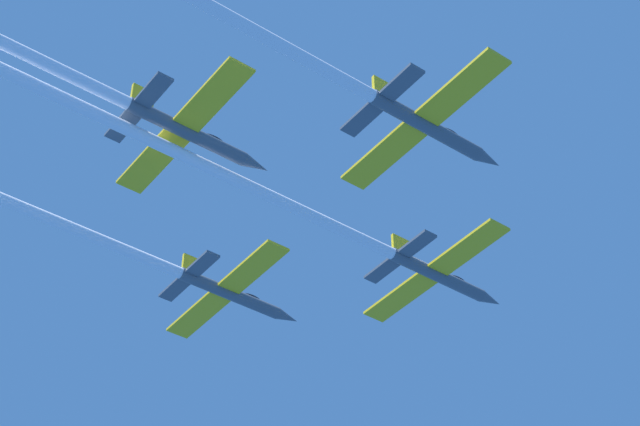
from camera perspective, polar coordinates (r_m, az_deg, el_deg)
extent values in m
cylinder|color=#4C5660|center=(111.22, 6.04, -3.18)|extent=(1.29, 11.71, 1.29)
cone|color=#4C5660|center=(115.37, 8.71, -4.43)|extent=(1.26, 2.58, 1.26)
ellipsoid|color=black|center=(113.00, 7.00, -3.42)|extent=(0.90, 2.34, 0.64)
cube|color=yellow|center=(113.93, 4.13, -4.32)|extent=(8.90, 2.58, 0.28)
cube|color=yellow|center=(108.02, 7.58, -1.77)|extent=(8.90, 2.58, 0.28)
cube|color=yellow|center=(109.63, 4.14, -1.66)|extent=(0.34, 2.11, 1.87)
cube|color=#4C5660|center=(110.13, 3.21, -2.95)|extent=(4.01, 1.55, 0.28)
cube|color=#4C5660|center=(106.99, 4.99, -1.58)|extent=(4.01, 1.55, 0.28)
cylinder|color=white|center=(95.82, -10.40, 4.52)|extent=(1.16, 60.33, 1.16)
cylinder|color=#4C5660|center=(114.17, -4.63, -4.13)|extent=(1.29, 11.71, 1.29)
cone|color=#4C5660|center=(117.33, -1.69, -5.35)|extent=(1.26, 2.58, 1.26)
ellipsoid|color=black|center=(115.58, -3.54, -4.36)|extent=(0.90, 2.34, 0.64)
cube|color=yellow|center=(117.55, -6.22, -5.18)|extent=(8.90, 2.58, 0.28)
cube|color=yellow|center=(110.42, -3.44, -2.79)|extent=(8.90, 2.58, 0.28)
cube|color=yellow|center=(113.23, -6.57, -2.64)|extent=(0.34, 2.11, 1.87)
cube|color=#4C5660|center=(114.10, -7.42, -3.87)|extent=(4.01, 1.55, 0.28)
cube|color=#4C5660|center=(110.33, -6.02, -2.59)|extent=(4.01, 1.55, 0.28)
cylinder|color=#4C5660|center=(94.93, 5.47, 4.45)|extent=(1.29, 11.71, 1.29)
cone|color=#4C5660|center=(98.70, 8.61, 2.69)|extent=(1.26, 2.58, 1.26)
ellipsoid|color=black|center=(96.62, 6.61, 4.04)|extent=(0.90, 2.34, 0.64)
cube|color=yellow|center=(97.37, 3.25, 2.92)|extent=(8.90, 2.58, 0.28)
cube|color=yellow|center=(92.10, 7.27, 6.36)|extent=(8.90, 2.58, 0.28)
cube|color=yellow|center=(93.80, 3.24, 6.34)|extent=(0.34, 2.11, 1.87)
cube|color=#4C5660|center=(93.99, 2.14, 4.81)|extent=(4.01, 1.55, 0.28)
cube|color=#4C5660|center=(91.19, 4.21, 6.67)|extent=(4.01, 1.55, 0.28)
cylinder|color=#4C5660|center=(97.97, -6.77, 4.12)|extent=(1.29, 11.71, 1.29)
cone|color=#4C5660|center=(100.57, -3.30, 2.46)|extent=(1.26, 2.58, 1.26)
ellipsoid|color=black|center=(99.23, -5.48, 3.74)|extent=(0.90, 2.34, 0.64)
cube|color=yellow|center=(101.15, -8.56, 2.63)|extent=(8.90, 2.58, 0.28)
cube|color=yellow|center=(94.57, -5.47, 6.00)|extent=(8.90, 2.58, 0.28)
cube|color=yellow|center=(97.63, -9.06, 5.90)|extent=(0.34, 2.11, 1.87)
cube|color=#4C5660|center=(98.21, -10.03, 4.41)|extent=(4.01, 1.55, 0.28)
cube|color=#4C5660|center=(94.74, -8.49, 6.23)|extent=(4.01, 1.55, 0.28)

